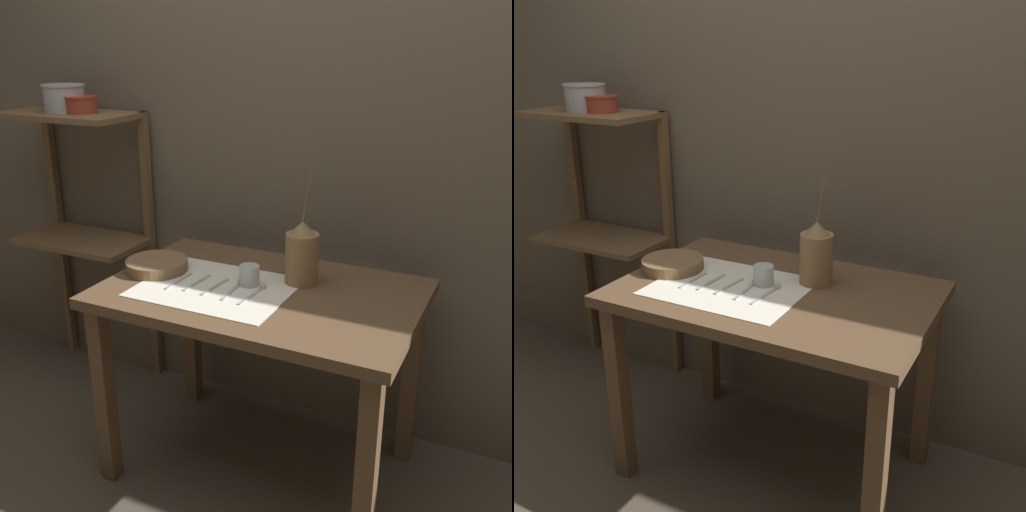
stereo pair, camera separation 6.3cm
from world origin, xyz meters
TOP-DOWN VIEW (x-y plane):
  - ground_plane at (0.00, 0.00)m, footprint 12.00×12.00m
  - stone_wall_back at (0.00, 0.47)m, footprint 7.00×0.06m
  - wooden_table at (0.00, 0.00)m, footprint 1.11×0.73m
  - wooden_shelf_unit at (-1.05, 0.30)m, footprint 0.59×0.33m
  - linen_cloth at (-0.15, -0.06)m, footprint 0.53×0.43m
  - pitcher_with_flowers at (0.11, 0.11)m, footprint 0.12×0.12m
  - wooden_bowl at (-0.43, -0.02)m, footprint 0.24×0.24m
  - glass_tumbler_near at (-0.05, 0.01)m, footprint 0.07×0.07m
  - fork_outer at (-0.30, -0.08)m, footprint 0.02×0.16m
  - fork_inner at (-0.23, -0.06)m, footprint 0.02×0.17m
  - knife_center at (-0.15, -0.07)m, footprint 0.03×0.17m
  - spoon_inner at (-0.08, -0.02)m, footprint 0.03×0.18m
  - spoon_outer at (0.01, -0.03)m, footprint 0.03×0.18m
  - metal_pot_large at (-1.07, 0.26)m, footprint 0.18×0.18m
  - metal_pot_small at (-0.98, 0.26)m, footprint 0.14×0.14m

SIDE VIEW (x-z plane):
  - ground_plane at x=0.00m, z-range 0.00..0.00m
  - wooden_table at x=0.00m, z-range 0.27..1.03m
  - linen_cloth at x=-0.15m, z-range 0.77..0.77m
  - fork_outer at x=-0.30m, z-range 0.77..0.77m
  - fork_inner at x=-0.23m, z-range 0.77..0.77m
  - knife_center at x=-0.15m, z-range 0.77..0.77m
  - spoon_inner at x=-0.08m, z-range 0.76..0.78m
  - spoon_outer at x=0.01m, z-range 0.76..0.78m
  - wooden_bowl at x=-0.43m, z-range 0.77..0.81m
  - glass_tumbler_near at x=-0.05m, z-range 0.77..0.84m
  - pitcher_with_flowers at x=0.11m, z-range 0.66..1.09m
  - wooden_shelf_unit at x=-1.05m, z-range 0.26..1.56m
  - stone_wall_back at x=0.00m, z-range 0.00..2.40m
  - metal_pot_small at x=-0.98m, z-range 1.30..1.37m
  - metal_pot_large at x=-1.07m, z-range 1.30..1.42m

